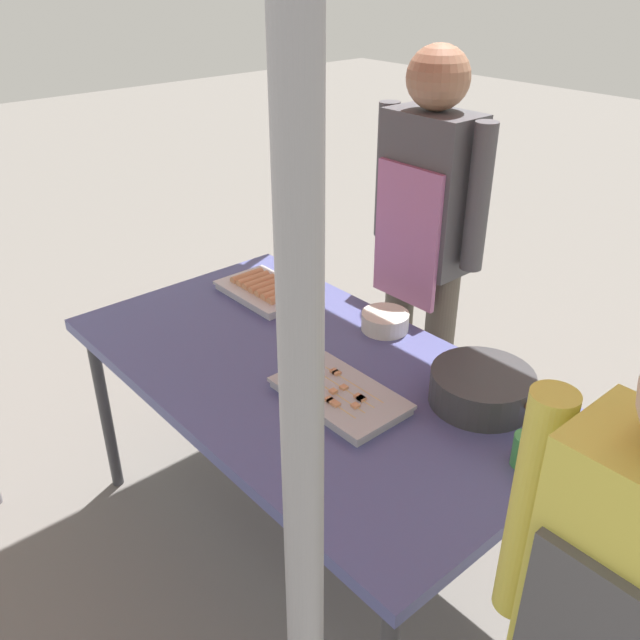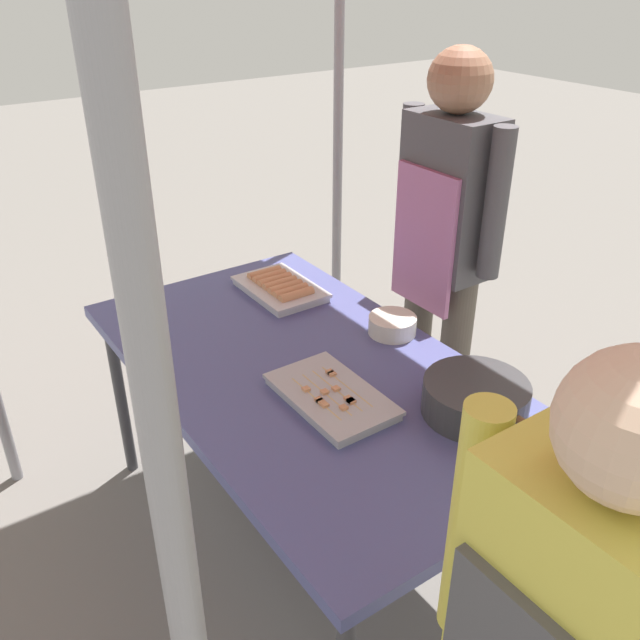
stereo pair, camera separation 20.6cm
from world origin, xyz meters
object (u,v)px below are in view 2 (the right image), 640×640
at_px(tray_grilled_sausages, 280,287).
at_px(drink_cup_near_edge, 507,465).
at_px(tray_meat_skewers, 331,397).
at_px(condiment_bowl, 392,325).
at_px(vendor_woman, 445,235).
at_px(stall_table, 307,380).
at_px(cooking_wok, 476,397).

xyz_separation_m(tray_grilled_sausages, drink_cup_near_edge, (1.19, -0.08, 0.02)).
height_order(tray_grilled_sausages, tray_meat_skewers, tray_grilled_sausages).
height_order(condiment_bowl, vendor_woman, vendor_woman).
bearing_deg(drink_cup_near_edge, stall_table, -170.53).
bearing_deg(condiment_bowl, cooking_wok, -11.94).
bearing_deg(drink_cup_near_edge, cooking_wok, 149.98).
xyz_separation_m(cooking_wok, condiment_bowl, (-0.48, 0.10, -0.02)).
bearing_deg(cooking_wok, condiment_bowl, 168.06).
distance_m(drink_cup_near_edge, vendor_woman, 1.10).
relative_size(stall_table, cooking_wok, 3.52).
height_order(tray_grilled_sausages, condiment_bowl, condiment_bowl).
bearing_deg(drink_cup_near_edge, tray_meat_skewers, -162.24).
height_order(cooking_wok, vendor_woman, vendor_woman).
distance_m(cooking_wok, drink_cup_near_edge, 0.27).
height_order(tray_meat_skewers, cooking_wok, cooking_wok).
relative_size(tray_grilled_sausages, vendor_woman, 0.22).
bearing_deg(tray_meat_skewers, tray_grilled_sausages, 160.13).
xyz_separation_m(cooking_wok, drink_cup_near_edge, (0.24, -0.14, -0.01)).
bearing_deg(cooking_wok, tray_grilled_sausages, -176.94).
height_order(stall_table, vendor_woman, vendor_woman).
bearing_deg(stall_table, drink_cup_near_edge, 9.47).
relative_size(tray_grilled_sausages, tray_meat_skewers, 0.92).
bearing_deg(condiment_bowl, stall_table, -88.17).
xyz_separation_m(tray_grilled_sausages, condiment_bowl, (0.48, 0.15, 0.01)).
distance_m(tray_grilled_sausages, tray_meat_skewers, 0.73).
bearing_deg(tray_meat_skewers, drink_cup_near_edge, 17.76).
bearing_deg(drink_cup_near_edge, vendor_woman, 144.96).
bearing_deg(drink_cup_near_edge, tray_grilled_sausages, 175.93).
relative_size(drink_cup_near_edge, vendor_woman, 0.05).
height_order(tray_grilled_sausages, vendor_woman, vendor_woman).
bearing_deg(vendor_woman, tray_meat_skewers, 115.89).
distance_m(stall_table, tray_grilled_sausages, 0.53).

